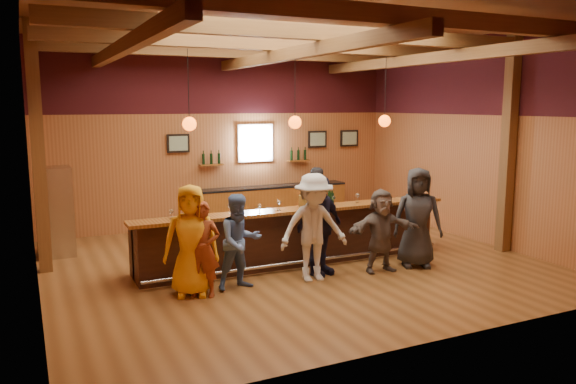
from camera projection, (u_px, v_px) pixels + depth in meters
name	position (u px, v px, depth m)	size (l,w,h in m)	color
room	(294.00, 94.00, 10.35)	(9.04, 9.00, 4.52)	brown
bar_counter	(292.00, 235.00, 10.86)	(6.30, 1.07, 1.11)	black
back_bar_cabinet	(273.00, 204.00, 14.55)	(4.00, 0.52, 0.95)	brown
window	(255.00, 143.00, 14.34)	(0.95, 0.09, 0.95)	silver
framed_pictures	(286.00, 140.00, 14.69)	(5.35, 0.05, 0.45)	black
wine_shelves	(256.00, 160.00, 14.35)	(3.00, 0.18, 0.30)	brown
pendant_lights	(295.00, 122.00, 10.38)	(4.24, 0.24, 1.37)	black
stainless_fridge	(54.00, 212.00, 11.25)	(0.70, 0.70, 1.80)	silver
customer_orange	(191.00, 240.00, 8.90)	(0.87, 0.57, 1.79)	orange
customer_redvest	(203.00, 249.00, 8.85)	(0.56, 0.37, 1.54)	maroon
customer_denim	(240.00, 242.00, 9.22)	(0.77, 0.60, 1.59)	#5370A6
customer_white	(314.00, 228.00, 9.62)	(1.21, 0.70, 1.87)	silver
customer_navy	(320.00, 226.00, 9.95)	(1.06, 0.44, 1.80)	black
customer_brown	(381.00, 231.00, 10.18)	(1.42, 0.45, 1.53)	#5E524B
customer_dark	(417.00, 217.00, 10.48)	(0.92, 0.60, 1.88)	#29282B
bartender	(315.00, 206.00, 12.08)	(0.62, 0.41, 1.70)	black
ice_bucket	(304.00, 201.00, 10.58)	(0.21, 0.21, 0.23)	brown
bottle_a	(330.00, 197.00, 10.87)	(0.07, 0.07, 0.34)	black
bottle_b	(332.00, 198.00, 10.84)	(0.07, 0.07, 0.31)	black
glass_a	(171.00, 212.00, 9.48)	(0.07, 0.07, 0.17)	silver
glass_b	(184.00, 211.00, 9.56)	(0.08, 0.08, 0.18)	silver
glass_c	(230.00, 206.00, 9.93)	(0.08, 0.08, 0.19)	silver
glass_d	(259.00, 206.00, 9.99)	(0.08, 0.08, 0.17)	silver
glass_e	(279.00, 203.00, 10.23)	(0.09, 0.09, 0.19)	silver
glass_f	(333.00, 198.00, 10.81)	(0.08, 0.08, 0.18)	silver
glass_g	(357.00, 196.00, 11.08)	(0.08, 0.08, 0.18)	silver
glass_h	(383.00, 194.00, 11.20)	(0.09, 0.09, 0.20)	silver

